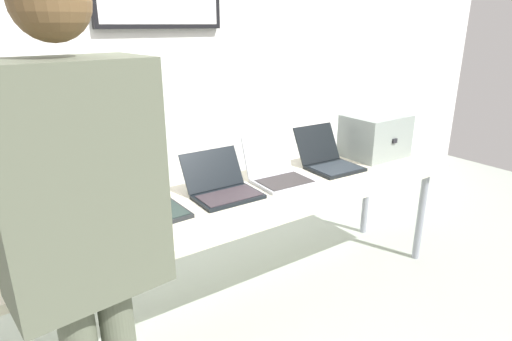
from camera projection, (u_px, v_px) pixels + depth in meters
The scene contains 11 objects.
ground at pixel (231, 313), 2.55m from camera, with size 8.00×8.00×0.04m, color #98A395.
back_wall at pixel (144, 68), 2.99m from camera, with size 8.00×0.11×2.64m.
workbench at pixel (229, 207), 2.32m from camera, with size 3.06×0.70×0.72m.
equipment_box at pixel (375, 136), 3.02m from camera, with size 0.41×0.34×0.29m.
laptop_station_1 at pixel (52, 225), 1.88m from camera, with size 0.34×0.40×0.26m.
laptop_station_2 at pixel (142, 202), 2.11m from camera, with size 0.38×0.35×0.27m.
laptop_station_3 at pixel (222, 186), 2.35m from camera, with size 0.36×0.35×0.22m.
laptop_station_4 at pixel (277, 171), 2.56m from camera, with size 0.33×0.36×0.26m.
laptop_station_5 at pixel (328, 159), 2.80m from camera, with size 0.34×0.40×0.25m.
person at pixel (81, 221), 1.24m from camera, with size 0.48×0.62×1.78m.
coffee_mug at pixel (66, 261), 1.63m from camera, with size 0.08×0.08×0.09m.
Camera 1 is at (-1.10, -1.83, 1.63)m, focal length 29.87 mm.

